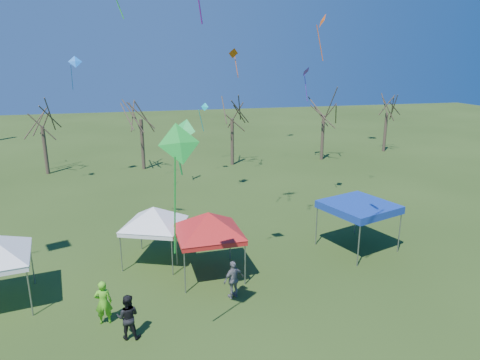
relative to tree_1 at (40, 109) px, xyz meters
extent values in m
plane|color=#294014|center=(10.77, -24.65, -5.79)|extent=(140.00, 140.00, 0.00)
cylinder|color=#3D2D21|center=(0.00, 0.00, -3.65)|extent=(0.32, 0.32, 4.28)
cylinder|color=#3D2D21|center=(8.40, -0.27, -3.47)|extent=(0.32, 0.32, 4.64)
cylinder|color=#3D2D21|center=(16.80, -0.60, -3.55)|extent=(0.32, 0.32, 4.49)
cylinder|color=#3D2D21|center=(26.12, -0.65, -3.56)|extent=(0.32, 0.32, 4.47)
cylinder|color=#3D2D21|center=(34.49, 1.42, -3.68)|extent=(0.32, 0.32, 4.23)
cylinder|color=gray|center=(3.39, -23.39, -4.80)|extent=(0.06, 0.06, 1.99)
cylinder|color=gray|center=(2.93, -20.65, -4.80)|extent=(0.06, 0.06, 1.99)
cylinder|color=gray|center=(6.83, -20.41, -4.88)|extent=(0.05, 0.05, 1.82)
cylinder|color=gray|center=(7.80, -18.06, -4.88)|extent=(0.05, 0.05, 1.82)
cylinder|color=gray|center=(9.18, -21.38, -4.88)|extent=(0.05, 0.05, 1.82)
cylinder|color=gray|center=(10.15, -19.02, -4.88)|extent=(0.05, 0.05, 1.82)
cube|color=white|center=(8.49, -19.72, -3.86)|extent=(3.56, 3.56, 0.22)
pyramid|color=white|center=(8.49, -19.72, -2.85)|extent=(3.57, 3.57, 0.91)
cylinder|color=gray|center=(9.57, -23.12, -4.81)|extent=(0.06, 0.06, 1.95)
cylinder|color=gray|center=(9.48, -20.39, -4.81)|extent=(0.06, 0.06, 1.95)
cylinder|color=gray|center=(12.31, -23.03, -4.81)|extent=(0.06, 0.06, 1.95)
cylinder|color=gray|center=(12.21, -20.30, -4.81)|extent=(0.06, 0.06, 1.95)
cube|color=red|center=(10.89, -21.71, -3.72)|extent=(3.03, 3.03, 0.23)
pyramid|color=red|center=(10.89, -21.71, -2.62)|extent=(4.14, 4.14, 0.98)
cylinder|color=gray|center=(18.17, -22.65, -4.70)|extent=(0.07, 0.07, 2.19)
cylinder|color=gray|center=(17.21, -19.74, -4.70)|extent=(0.07, 0.07, 2.19)
cylinder|color=gray|center=(21.07, -21.69, -4.70)|extent=(0.07, 0.07, 2.19)
cylinder|color=gray|center=(20.11, -18.78, -4.70)|extent=(0.07, 0.07, 2.19)
cube|color=navy|center=(19.14, -20.72, -3.47)|extent=(4.14, 4.14, 0.26)
cube|color=navy|center=(19.14, -20.72, -3.28)|extent=(4.14, 4.14, 0.13)
imported|color=slate|center=(11.56, -23.96, -4.94)|extent=(1.08, 0.78, 1.70)
imported|color=black|center=(7.17, -25.75, -4.92)|extent=(0.97, 0.83, 1.75)
imported|color=#59C51F|center=(6.25, -24.58, -4.89)|extent=(0.66, 0.44, 1.80)
cone|color=blue|center=(3.66, -3.51, 3.93)|extent=(1.12, 0.78, 0.92)
cube|color=blue|center=(3.31, -3.57, 2.72)|extent=(0.16, 0.75, 1.91)
cone|color=#D54E0B|center=(19.19, -14.67, 6.36)|extent=(0.59, 0.96, 0.85)
cube|color=#D54E0B|center=(19.23, -14.42, 5.08)|extent=(0.54, 0.12, 2.13)
cube|color=purple|center=(10.40, -23.67, 6.14)|extent=(0.32, 0.51, 1.49)
cube|color=green|center=(7.27, -10.64, 7.62)|extent=(0.77, 0.52, 2.22)
cone|color=#E5570C|center=(16.10, -4.22, 4.58)|extent=(0.97, 0.64, 0.84)
cube|color=#E5570C|center=(16.39, -4.14, 3.48)|extent=(0.21, 0.62, 1.75)
cone|color=#0CB8BF|center=(13.69, -3.85, 0.21)|extent=(0.71, 0.64, 0.71)
cube|color=#0CB8BF|center=(13.39, -3.61, -0.97)|extent=(0.53, 0.64, 2.01)
cone|color=green|center=(9.43, -25.78, 1.88)|extent=(1.08, 1.01, 0.76)
cube|color=green|center=(9.26, -25.65, 0.96)|extent=(0.30, 0.41, 1.41)
cone|color=green|center=(9.15, -27.42, 1.76)|extent=(1.41, 0.91, 1.22)
cube|color=green|center=(8.92, -27.47, -0.21)|extent=(0.15, 0.50, 3.31)
cone|color=#581BC3|center=(23.76, -1.27, 2.99)|extent=(1.23, 1.22, 0.92)
cube|color=#581BC3|center=(23.91, -1.12, 1.44)|extent=(0.35, 0.35, 2.56)
camera|label=1|loc=(7.92, -39.99, 4.21)|focal=32.00mm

